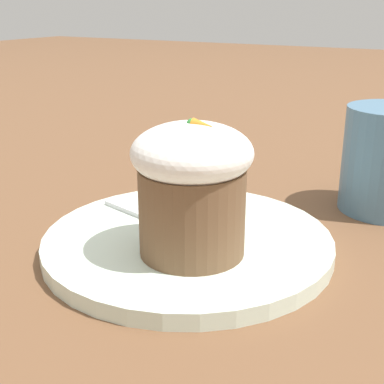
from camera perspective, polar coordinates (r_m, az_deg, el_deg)
name	(u,v)px	position (r m, az deg, el deg)	size (l,w,h in m)	color
ground_plane	(188,249)	(0.44, -0.46, -6.12)	(4.00, 4.00, 0.00)	brown
dessert_plate	(188,242)	(0.43, -0.46, -5.36)	(0.23, 0.23, 0.01)	silver
carrot_cake	(192,185)	(0.38, 0.00, 0.72)	(0.09, 0.09, 0.10)	brown
spoon	(186,230)	(0.43, -0.69, -4.11)	(0.14, 0.06, 0.01)	silver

